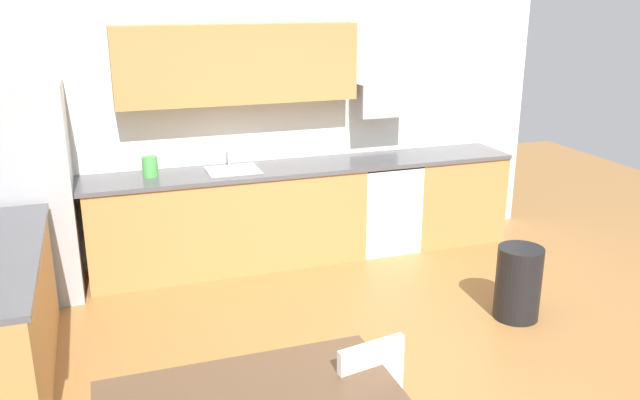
% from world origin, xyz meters
% --- Properties ---
extents(ground_plane, '(12.00, 12.00, 0.00)m').
position_xyz_m(ground_plane, '(0.00, 0.00, 0.00)').
color(ground_plane, '#9E6B38').
extents(wall_back, '(5.80, 0.10, 2.70)m').
position_xyz_m(wall_back, '(0.00, 2.65, 1.35)').
color(wall_back, white).
rests_on(wall_back, ground).
extents(cabinet_run_back, '(2.57, 0.60, 0.90)m').
position_xyz_m(cabinet_run_back, '(-0.46, 2.30, 0.45)').
color(cabinet_run_back, '#AD7A42').
rests_on(cabinet_run_back, ground).
extents(cabinet_run_back_right, '(0.98, 0.60, 0.90)m').
position_xyz_m(cabinet_run_back_right, '(1.91, 2.30, 0.45)').
color(cabinet_run_back_right, '#AD7A42').
rests_on(cabinet_run_back_right, ground).
extents(countertop_back, '(4.80, 0.64, 0.04)m').
position_xyz_m(countertop_back, '(0.00, 2.30, 0.92)').
color(countertop_back, '#4C4C51').
rests_on(countertop_back, cabinet_run_back).
extents(upper_cabinets_back, '(2.20, 0.34, 0.70)m').
position_xyz_m(upper_cabinets_back, '(-0.30, 2.43, 1.90)').
color(upper_cabinets_back, '#AD7A42').
extents(refrigerator, '(0.76, 0.70, 1.84)m').
position_xyz_m(refrigerator, '(-2.18, 2.22, 0.92)').
color(refrigerator, '#9EA0A5').
rests_on(refrigerator, ground).
extents(oven_range, '(0.60, 0.60, 0.91)m').
position_xyz_m(oven_range, '(1.12, 2.30, 0.46)').
color(oven_range, white).
rests_on(oven_range, ground).
extents(microwave, '(0.54, 0.36, 0.32)m').
position_xyz_m(microwave, '(1.12, 2.40, 1.52)').
color(microwave, '#9EA0A5').
extents(sink_basin, '(0.48, 0.40, 0.14)m').
position_xyz_m(sink_basin, '(-0.41, 2.30, 0.88)').
color(sink_basin, '#A5A8AD').
rests_on(sink_basin, countertop_back).
extents(sink_faucet, '(0.02, 0.02, 0.24)m').
position_xyz_m(sink_faucet, '(-0.41, 2.48, 1.04)').
color(sink_faucet, '#B2B5BA').
rests_on(sink_faucet, countertop_back).
extents(trash_bin, '(0.36, 0.36, 0.60)m').
position_xyz_m(trash_bin, '(1.50, 0.50, 0.30)').
color(trash_bin, black).
rests_on(trash_bin, ground).
extents(kettle, '(0.14, 0.14, 0.20)m').
position_xyz_m(kettle, '(-1.14, 2.35, 1.02)').
color(kettle, '#4CA54C').
rests_on(kettle, countertop_back).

